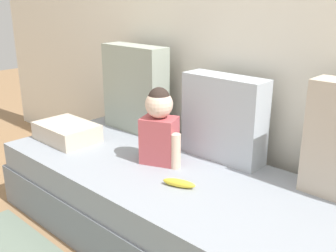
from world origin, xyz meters
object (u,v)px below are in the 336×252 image
at_px(couch, 183,212).
at_px(toddler, 159,126).
at_px(throw_pillow_center, 224,118).
at_px(throw_pillow_left, 135,89).
at_px(banana, 179,183).
at_px(folded_blanket, 67,132).

bearing_deg(couch, toddler, 168.00).
bearing_deg(couch, throw_pillow_center, 90.00).
xyz_separation_m(throw_pillow_left, toddler, (0.52, -0.29, -0.08)).
relative_size(toddler, banana, 2.54).
xyz_separation_m(throw_pillow_center, folded_blanket, (-0.91, -0.45, -0.18)).
bearing_deg(throw_pillow_left, couch, -24.77).
height_order(banana, folded_blanket, folded_blanket).
bearing_deg(throw_pillow_left, throw_pillow_center, 0.00).
distance_m(throw_pillow_left, banana, 0.96).
xyz_separation_m(couch, folded_blanket, (-0.91, -0.11, 0.27)).
bearing_deg(couch, folded_blanket, -173.10).
bearing_deg(banana, couch, 121.17).
xyz_separation_m(couch, toddler, (-0.22, 0.05, 0.42)).
distance_m(banana, folded_blanket, 0.98).
relative_size(banana, folded_blanket, 0.42).
bearing_deg(folded_blanket, couch, 6.90).
relative_size(throw_pillow_left, banana, 3.44).
height_order(couch, toddler, toddler).
bearing_deg(throw_pillow_center, banana, -81.72).
xyz_separation_m(couch, banana, (0.07, -0.11, 0.23)).
xyz_separation_m(throw_pillow_left, banana, (0.80, -0.45, -0.27)).
height_order(throw_pillow_center, toddler, throw_pillow_center).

